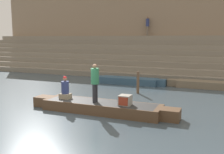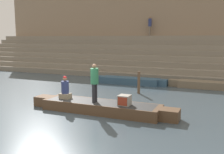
{
  "view_description": "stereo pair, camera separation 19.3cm",
  "coord_description": "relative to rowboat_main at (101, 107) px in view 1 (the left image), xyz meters",
  "views": [
    {
      "loc": [
        5.52,
        -9.44,
        3.11
      ],
      "look_at": [
        1.05,
        1.53,
        1.34
      ],
      "focal_mm": 42.0,
      "sensor_mm": 36.0,
      "label": 1
    },
    {
      "loc": [
        5.69,
        -9.36,
        3.11
      ],
      "look_at": [
        1.05,
        1.53,
        1.34
      ],
      "focal_mm": 42.0,
      "sensor_mm": 36.0,
      "label": 2
    }
  ],
  "objects": [
    {
      "name": "person_on_steps",
      "position": [
        -1.79,
        14.35,
        4.11
      ],
      "size": [
        0.32,
        0.32,
        1.76
      ],
      "rotation": [
        0.0,
        0.0,
        1.66
      ],
      "color": "#756656",
      "rests_on": "ghat_steps"
    },
    {
      "name": "rowboat_main",
      "position": [
        0.0,
        0.0,
        0.0
      ],
      "size": [
        6.52,
        1.37,
        0.44
      ],
      "rotation": [
        0.0,
        0.0,
        -0.06
      ],
      "color": "brown",
      "rests_on": "ground"
    },
    {
      "name": "person_rowing",
      "position": [
        -1.74,
        -0.02,
        0.61
      ],
      "size": [
        0.47,
        0.37,
        1.02
      ],
      "rotation": [
        0.0,
        0.0,
        0.26
      ],
      "color": "gray",
      "rests_on": "rowboat_main"
    },
    {
      "name": "moored_boat_shore",
      "position": [
        4.27,
        7.4,
        -0.0
      ],
      "size": [
        5.61,
        1.07,
        0.43
      ],
      "rotation": [
        0.0,
        0.0,
        0.08
      ],
      "color": "#756651",
      "rests_on": "ground"
    },
    {
      "name": "tv_set",
      "position": [
        1.1,
        -0.11,
        0.41
      ],
      "size": [
        0.47,
        0.48,
        0.41
      ],
      "rotation": [
        0.0,
        0.0,
        -0.08
      ],
      "color": "#9E998E",
      "rests_on": "rowboat_main"
    },
    {
      "name": "person_standing",
      "position": [
        -0.22,
        -0.13,
        1.13
      ],
      "size": [
        0.33,
        0.33,
        1.61
      ],
      "rotation": [
        0.0,
        0.0,
        0.23
      ],
      "color": "#28282D",
      "rests_on": "rowboat_main"
    },
    {
      "name": "back_wall",
      "position": [
        -1.05,
        15.29,
        3.82
      ],
      "size": [
        34.2,
        1.28,
        8.16
      ],
      "color": "#937A60",
      "rests_on": "ground"
    },
    {
      "name": "ground_plane",
      "position": [
        -1.05,
        -0.33,
        -0.24
      ],
      "size": [
        120.0,
        120.0,
        0.0
      ],
      "primitive_type": "plane",
      "color": "#3D4C56"
    },
    {
      "name": "moored_boat_distant",
      "position": [
        -1.16,
        7.0,
        -0.0
      ],
      "size": [
        5.13,
        1.07,
        0.43
      ],
      "rotation": [
        0.0,
        0.0,
        -0.02
      ],
      "color": "#33516B",
      "rests_on": "ground"
    },
    {
      "name": "ghat_steps",
      "position": [
        -1.05,
        12.71,
        0.94
      ],
      "size": [
        36.0,
        5.63,
        3.32
      ],
      "color": "gray",
      "rests_on": "ground"
    },
    {
      "name": "mooring_post",
      "position": [
        0.33,
        4.28,
        0.39
      ],
      "size": [
        0.16,
        0.16,
        1.24
      ],
      "primitive_type": "cylinder",
      "color": "brown",
      "rests_on": "ground"
    }
  ]
}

